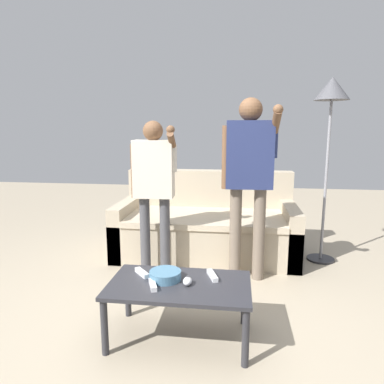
{
  "coord_description": "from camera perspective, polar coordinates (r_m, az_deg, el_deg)",
  "views": [
    {
      "loc": [
        0.4,
        -2.2,
        1.37
      ],
      "look_at": [
        0.06,
        0.39,
        0.89
      ],
      "focal_mm": 32.68,
      "sensor_mm": 36.0,
      "label": 1
    }
  ],
  "objects": [
    {
      "name": "ground_plane",
      "position": [
        2.62,
        -2.61,
        -21.08
      ],
      "size": [
        12.0,
        12.0,
        0.0
      ],
      "primitive_type": "plane",
      "color": "tan"
    },
    {
      "name": "couch",
      "position": [
        3.88,
        2.39,
        -5.68
      ],
      "size": [
        1.91,
        0.96,
        0.88
      ],
      "color": "#B7A88E",
      "rests_on": "ground"
    },
    {
      "name": "coffee_table",
      "position": [
        2.34,
        -2.07,
        -15.74
      ],
      "size": [
        0.91,
        0.52,
        0.38
      ],
      "color": "#2D2D33",
      "rests_on": "ground"
    },
    {
      "name": "snack_bowl",
      "position": [
        2.36,
        -4.38,
        -13.4
      ],
      "size": [
        0.21,
        0.21,
        0.06
      ],
      "primitive_type": "cylinder",
      "color": "teal",
      "rests_on": "coffee_table"
    },
    {
      "name": "game_remote_nunchuk",
      "position": [
        2.29,
        -0.76,
        -14.34
      ],
      "size": [
        0.06,
        0.09,
        0.05
      ],
      "color": "white",
      "rests_on": "coffee_table"
    },
    {
      "name": "floor_lamp",
      "position": [
        3.75,
        21.78,
        13.3
      ],
      "size": [
        0.34,
        0.34,
        1.86
      ],
      "color": "#2D2D33",
      "rests_on": "ground"
    },
    {
      "name": "player_right",
      "position": [
        3.1,
        9.3,
        3.84
      ],
      "size": [
        0.49,
        0.33,
        1.62
      ],
      "color": "#756656",
      "rests_on": "ground"
    },
    {
      "name": "player_left",
      "position": [
        3.17,
        -6.22,
        1.89
      ],
      "size": [
        0.43,
        0.28,
        1.43
      ],
      "color": "#47474C",
      "rests_on": "ground"
    },
    {
      "name": "game_remote_wand_near",
      "position": [
        2.4,
        3.34,
        -13.44
      ],
      "size": [
        0.09,
        0.16,
        0.03
      ],
      "color": "white",
      "rests_on": "coffee_table"
    },
    {
      "name": "game_remote_wand_far",
      "position": [
        2.46,
        -8.17,
        -12.91
      ],
      "size": [
        0.13,
        0.14,
        0.03
      ],
      "color": "white",
      "rests_on": "coffee_table"
    },
    {
      "name": "game_remote_wand_spare",
      "position": [
        2.28,
        -6.43,
        -14.83
      ],
      "size": [
        0.09,
        0.15,
        0.03
      ],
      "color": "white",
      "rests_on": "coffee_table"
    }
  ]
}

